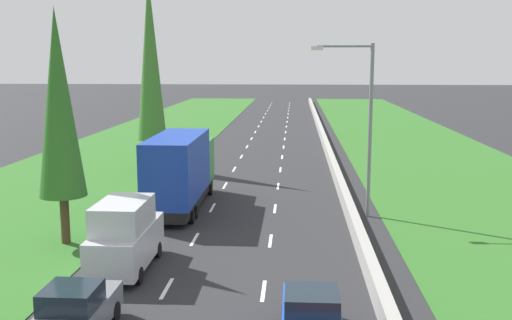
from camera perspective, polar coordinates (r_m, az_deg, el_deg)
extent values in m
plane|color=#28282B|center=(59.76, 1.03, 1.67)|extent=(300.00, 300.00, 0.00)
cube|color=#2D6623|center=(61.66, -10.80, 1.76)|extent=(14.00, 140.00, 0.04)
cube|color=#2D6623|center=(60.80, 14.67, 1.51)|extent=(14.00, 140.00, 0.04)
cube|color=#9E9B93|center=(59.71, 6.51, 2.01)|extent=(0.44, 120.00, 0.85)
cube|color=white|center=(22.18, -8.55, -12.07)|extent=(0.14, 2.00, 0.01)
cube|color=white|center=(27.75, -5.91, -7.57)|extent=(0.14, 2.00, 0.01)
cube|color=white|center=(33.46, -4.19, -4.58)|extent=(0.14, 2.00, 0.01)
cube|color=white|center=(39.26, -2.99, -2.46)|extent=(0.14, 2.00, 0.01)
cube|color=white|center=(45.11, -2.10, -0.89)|extent=(0.14, 2.00, 0.01)
cube|color=white|center=(51.00, -1.41, 0.32)|extent=(0.14, 2.00, 0.01)
cube|color=white|center=(56.91, -0.87, 1.28)|extent=(0.14, 2.00, 0.01)
cube|color=white|center=(62.83, -0.43, 2.06)|extent=(0.14, 2.00, 0.01)
cube|color=white|center=(68.77, -0.07, 2.70)|extent=(0.14, 2.00, 0.01)
cube|color=white|center=(74.72, 0.24, 3.24)|extent=(0.14, 2.00, 0.01)
cube|color=white|center=(80.68, 0.50, 3.70)|extent=(0.14, 2.00, 0.01)
cube|color=white|center=(86.64, 0.73, 4.10)|extent=(0.14, 2.00, 0.01)
cube|color=white|center=(92.61, 0.93, 4.45)|extent=(0.14, 2.00, 0.01)
cube|color=white|center=(98.58, 1.10, 4.75)|extent=(0.14, 2.00, 0.01)
cube|color=white|center=(104.56, 1.25, 5.02)|extent=(0.14, 2.00, 0.01)
cube|color=white|center=(110.53, 1.39, 5.26)|extent=(0.14, 2.00, 0.01)
cube|color=white|center=(116.51, 1.51, 5.48)|extent=(0.14, 2.00, 0.01)
cube|color=white|center=(21.74, 0.72, -12.42)|extent=(0.14, 2.00, 0.01)
cube|color=white|center=(27.39, 1.40, -7.75)|extent=(0.14, 2.00, 0.01)
cube|color=white|center=(33.16, 1.83, -4.68)|extent=(0.14, 2.00, 0.01)
cube|color=white|center=(39.01, 2.13, -2.53)|extent=(0.14, 2.00, 0.01)
cube|color=white|center=(44.89, 2.35, -0.94)|extent=(0.14, 2.00, 0.01)
cube|color=white|center=(50.80, 2.52, 0.28)|extent=(0.14, 2.00, 0.01)
cube|color=white|center=(56.73, 2.65, 1.24)|extent=(0.14, 2.00, 0.01)
cube|color=white|center=(62.68, 2.76, 2.03)|extent=(0.14, 2.00, 0.01)
cube|color=white|center=(68.63, 2.85, 2.67)|extent=(0.14, 2.00, 0.01)
cube|color=white|center=(74.59, 2.93, 3.22)|extent=(0.14, 2.00, 0.01)
cube|color=white|center=(80.56, 2.99, 3.68)|extent=(0.14, 2.00, 0.01)
cube|color=white|center=(86.53, 3.05, 4.08)|extent=(0.14, 2.00, 0.01)
cube|color=white|center=(92.50, 3.10, 4.43)|extent=(0.14, 2.00, 0.01)
cube|color=white|center=(98.48, 3.14, 4.73)|extent=(0.14, 2.00, 0.01)
cube|color=white|center=(104.46, 3.18, 5.00)|extent=(0.14, 2.00, 0.01)
cube|color=white|center=(110.44, 3.21, 5.24)|extent=(0.14, 2.00, 0.01)
cube|color=white|center=(116.43, 3.24, 5.46)|extent=(0.14, 2.00, 0.01)
cube|color=slate|center=(18.84, -16.84, -14.11)|extent=(1.68, 3.90, 0.76)
cube|color=#19232D|center=(18.32, -17.28, -12.46)|extent=(1.52, 1.60, 0.64)
cylinder|color=black|center=(20.29, -17.63, -13.58)|extent=(0.22, 0.64, 0.64)
cylinder|color=black|center=(19.80, -13.41, -13.97)|extent=(0.22, 0.64, 0.64)
cube|color=#19232D|center=(17.30, 5.36, -13.40)|extent=(1.52, 1.60, 0.64)
cylinder|color=black|center=(19.11, 2.83, -14.61)|extent=(0.22, 0.64, 0.64)
cylinder|color=black|center=(19.15, 7.54, -14.62)|extent=(0.22, 0.64, 0.64)
cube|color=silver|center=(24.07, -12.32, -7.89)|extent=(1.90, 4.90, 1.40)
cube|color=silver|center=(23.45, -12.62, -5.19)|extent=(1.80, 3.10, 1.10)
cylinder|color=black|center=(25.91, -13.20, -8.29)|extent=(0.22, 0.64, 0.64)
cylinder|color=black|center=(25.47, -9.41, -8.48)|extent=(0.22, 0.64, 0.64)
cylinder|color=black|center=(23.18, -15.40, -10.52)|extent=(0.22, 0.64, 0.64)
cylinder|color=black|center=(22.68, -11.17, -10.81)|extent=(0.22, 0.64, 0.64)
cube|color=black|center=(33.57, -7.11, -3.53)|extent=(2.20, 9.40, 0.56)
cube|color=#237A33|center=(36.75, -6.11, 0.05)|extent=(2.40, 2.20, 2.50)
cube|color=#19389E|center=(32.13, -7.54, -0.62)|extent=(2.44, 7.20, 3.30)
cylinder|color=black|center=(37.00, -7.85, -2.78)|extent=(0.22, 0.64, 0.64)
cylinder|color=black|center=(36.62, -4.41, -2.84)|extent=(0.22, 0.64, 0.64)
cylinder|color=black|center=(31.80, -9.82, -4.86)|extent=(0.22, 0.64, 0.64)
cylinder|color=black|center=(31.36, -5.82, -4.97)|extent=(0.22, 0.64, 0.64)
cylinder|color=black|center=(30.79, -10.29, -5.35)|extent=(0.22, 0.64, 0.64)
cylinder|color=black|center=(30.33, -6.16, -5.47)|extent=(0.22, 0.64, 0.64)
cylinder|color=#4C3823|center=(28.03, -17.82, -5.48)|extent=(0.39, 0.39, 2.20)
cone|color=#2D6623|center=(27.20, -18.37, 5.19)|extent=(2.06, 2.06, 8.22)
cylinder|color=#4C3823|center=(45.99, -9.84, 0.56)|extent=(0.41, 0.41, 2.20)
cone|color=#3D752D|center=(45.45, -10.10, 9.62)|extent=(2.16, 2.16, 12.29)
cylinder|color=gray|center=(31.30, 10.86, 2.67)|extent=(0.20, 0.20, 9.00)
cylinder|color=gray|center=(30.95, 8.50, 10.74)|extent=(2.80, 0.12, 0.12)
cube|color=silver|center=(30.87, 5.86, 10.61)|extent=(0.60, 0.28, 0.20)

